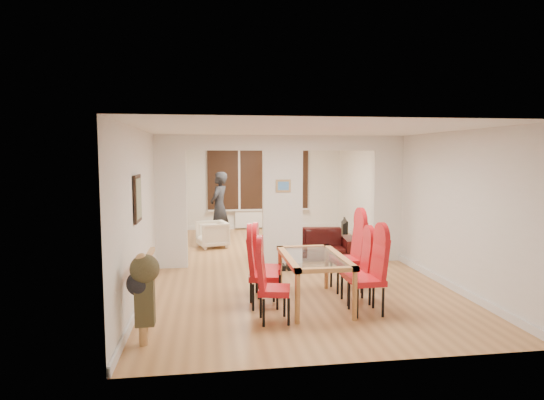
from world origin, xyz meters
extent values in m
cube|color=#B77F49|center=(0.00, 0.00, 0.00)|extent=(5.00, 9.00, 0.01)
cube|color=white|center=(0.00, 0.00, 1.30)|extent=(5.00, 0.18, 2.60)
cube|color=black|center=(0.00, 4.44, 1.50)|extent=(3.00, 0.08, 1.80)
cube|color=white|center=(0.00, 4.40, 0.30)|extent=(1.40, 0.08, 0.50)
sphere|color=orange|center=(0.30, 3.30, 2.15)|extent=(0.36, 0.36, 0.36)
cube|color=gray|center=(-2.47, -2.40, 1.60)|extent=(0.04, 0.52, 0.67)
cube|color=#4C8CD8|center=(0.00, -0.10, 1.60)|extent=(0.30, 0.03, 0.25)
imported|color=black|center=(0.58, 0.44, 0.31)|extent=(2.20, 1.05, 0.62)
imported|color=beige|center=(-1.40, 1.87, 0.31)|extent=(0.82, 0.84, 0.63)
imported|color=black|center=(-1.21, 2.56, 0.89)|extent=(0.77, 0.66, 1.79)
imported|color=black|center=(2.00, 2.48, 0.26)|extent=(0.92, 0.31, 0.53)
cylinder|color=#143F19|center=(0.32, 2.35, 0.39)|extent=(0.07, 0.07, 0.28)
imported|color=#341D11|center=(0.75, 2.50, 0.28)|extent=(0.20, 0.20, 0.05)
camera|label=1|loc=(-1.47, -8.99, 2.22)|focal=30.00mm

